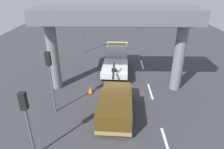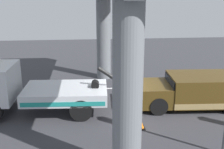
% 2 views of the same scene
% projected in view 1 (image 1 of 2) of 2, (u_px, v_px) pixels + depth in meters
% --- Properties ---
extents(ground_plane, '(60.00, 40.00, 0.10)m').
position_uv_depth(ground_plane, '(115.00, 91.00, 17.02)').
color(ground_plane, '#38383D').
extents(lane_stripe_west, '(2.60, 0.16, 0.01)m').
position_uv_depth(lane_stripe_west, '(166.00, 143.00, 11.53)').
color(lane_stripe_west, silver).
rests_on(lane_stripe_west, ground).
extents(lane_stripe_mid, '(2.60, 0.16, 0.01)m').
position_uv_depth(lane_stripe_mid, '(150.00, 91.00, 16.94)').
color(lane_stripe_mid, silver).
rests_on(lane_stripe_mid, ground).
extents(lane_stripe_east, '(2.60, 0.16, 0.01)m').
position_uv_depth(lane_stripe_east, '(142.00, 64.00, 22.36)').
color(lane_stripe_east, silver).
rests_on(lane_stripe_east, ground).
extents(tow_truck_white, '(7.30, 2.69, 2.46)m').
position_uv_depth(tow_truck_white, '(116.00, 58.00, 20.69)').
color(tow_truck_white, silver).
rests_on(tow_truck_white, ground).
extents(towed_van_green, '(5.30, 2.44, 1.58)m').
position_uv_depth(towed_van_green, '(115.00, 106.00, 13.56)').
color(towed_van_green, '#4C3814').
rests_on(towed_van_green, ground).
extents(overpass_structure, '(3.60, 12.35, 6.79)m').
position_uv_depth(overpass_structure, '(116.00, 22.00, 15.08)').
color(overpass_structure, slate).
rests_on(overpass_structure, ground).
extents(traffic_light_near, '(0.39, 0.32, 3.92)m').
position_uv_depth(traffic_light_near, '(26.00, 111.00, 9.55)').
color(traffic_light_near, '#515456').
rests_on(traffic_light_near, ground).
extents(traffic_light_far, '(0.39, 0.32, 4.51)m').
position_uv_depth(traffic_light_far, '(50.00, 70.00, 12.98)').
color(traffic_light_far, '#515456').
rests_on(traffic_light_far, ground).
extents(traffic_light_mid, '(0.39, 0.32, 4.44)m').
position_uv_depth(traffic_light_mid, '(81.00, 28.00, 24.73)').
color(traffic_light_mid, '#515456').
rests_on(traffic_light_mid, ground).
extents(traffic_cone_orange, '(0.46, 0.46, 0.55)m').
position_uv_depth(traffic_cone_orange, '(90.00, 90.00, 16.57)').
color(traffic_cone_orange, orange).
rests_on(traffic_cone_orange, ground).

